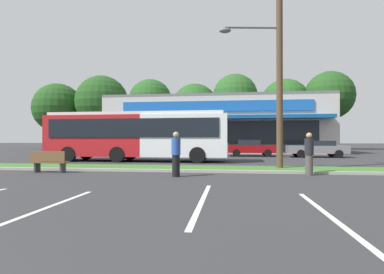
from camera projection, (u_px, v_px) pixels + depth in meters
grass_median at (160, 168)px, 14.69m from camera, size 56.00×2.20×0.12m
curb_lip at (154, 171)px, 13.48m from camera, size 56.00×0.24×0.12m
parking_stripe_1 at (33, 213)px, 5.95m from camera, size 0.12×4.80×0.01m
parking_stripe_2 at (202, 201)px, 7.07m from camera, size 0.12×4.80×0.01m
parking_stripe_3 at (331, 217)px, 5.62m from camera, size 0.12×4.80×0.01m
storefront_building at (217, 126)px, 35.94m from camera, size 24.07×12.60×6.21m
tree_far_left at (58, 108)px, 46.37m from camera, size 7.51×7.51×10.11m
tree_left at (102, 102)px, 45.07m from camera, size 7.80×7.80×11.03m
tree_mid_left at (150, 101)px, 46.31m from camera, size 6.73×6.73×10.75m
tree_mid at (195, 107)px, 46.71m from camera, size 7.22×7.22×10.14m
tree_mid_right at (235, 97)px, 44.55m from camera, size 6.65×6.65×11.18m
tree_right at (285, 103)px, 45.71m from camera, size 7.35×7.35×10.68m
tree_far_right at (329, 96)px, 43.24m from camera, size 6.93×6.93×11.27m
utility_pole at (276, 64)px, 14.29m from camera, size 3.09×2.40×9.42m
city_bus at (137, 135)px, 20.10m from camera, size 12.18×2.83×3.25m
bus_stop_bench at (49, 161)px, 13.19m from camera, size 1.60×0.45×0.95m
car_0 at (251, 148)px, 26.19m from camera, size 4.20×2.00×1.43m
car_1 at (317, 148)px, 24.62m from camera, size 4.63×1.93×1.36m
pedestrian_near_bench at (309, 154)px, 12.19m from camera, size 0.35×0.35×1.73m
pedestrian_by_pole at (176, 154)px, 11.72m from camera, size 0.35×0.35×1.76m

